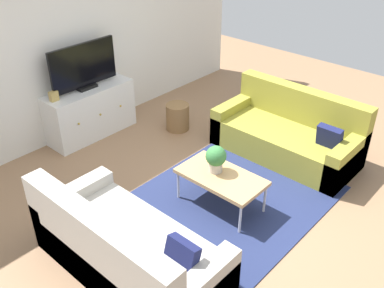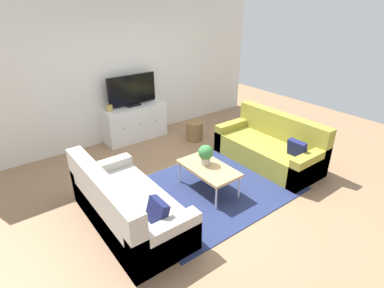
% 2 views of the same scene
% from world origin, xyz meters
% --- Properties ---
extents(ground_plane, '(10.00, 10.00, 0.00)m').
position_xyz_m(ground_plane, '(0.00, 0.00, 0.00)').
color(ground_plane, '#997251').
extents(wall_back, '(6.40, 0.12, 2.70)m').
position_xyz_m(wall_back, '(0.00, 2.55, 1.35)').
color(wall_back, silver).
rests_on(wall_back, ground_plane).
extents(area_rug, '(2.50, 1.90, 0.01)m').
position_xyz_m(area_rug, '(0.00, -0.15, 0.01)').
color(area_rug, navy).
rests_on(area_rug, ground_plane).
extents(couch_left_side, '(0.88, 1.87, 0.85)m').
position_xyz_m(couch_left_side, '(-1.44, -0.10, 0.27)').
color(couch_left_side, '#B2ADA3').
rests_on(couch_left_side, ground_plane).
extents(couch_right_side, '(0.88, 1.87, 0.85)m').
position_xyz_m(couch_right_side, '(1.44, -0.10, 0.27)').
color(couch_right_side, olive).
rests_on(couch_right_side, ground_plane).
extents(coffee_table, '(0.53, 0.96, 0.41)m').
position_xyz_m(coffee_table, '(-0.05, -0.13, 0.38)').
color(coffee_table, tan).
rests_on(coffee_table, ground_plane).
extents(potted_plant, '(0.23, 0.23, 0.31)m').
position_xyz_m(potted_plant, '(-0.03, -0.03, 0.58)').
color(potted_plant, '#B7B2A8').
rests_on(potted_plant, coffee_table).
extents(tv_console, '(1.28, 0.47, 0.72)m').
position_xyz_m(tv_console, '(-0.02, 2.27, 0.36)').
color(tv_console, white).
rests_on(tv_console, ground_plane).
extents(flat_screen_tv, '(1.02, 0.16, 0.63)m').
position_xyz_m(flat_screen_tv, '(-0.02, 2.29, 1.03)').
color(flat_screen_tv, black).
rests_on(flat_screen_tv, tv_console).
extents(mantel_clock, '(0.11, 0.07, 0.13)m').
position_xyz_m(mantel_clock, '(-0.54, 2.27, 0.78)').
color(mantel_clock, tan).
rests_on(mantel_clock, tv_console).
extents(wicker_basket, '(0.34, 0.34, 0.39)m').
position_xyz_m(wicker_basket, '(0.92, 1.46, 0.20)').
color(wicker_basket, olive).
rests_on(wicker_basket, ground_plane).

